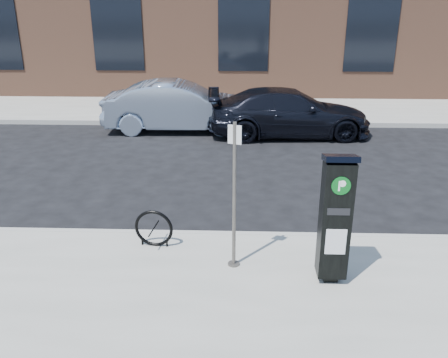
{
  "coord_description": "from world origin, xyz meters",
  "views": [
    {
      "loc": [
        -0.07,
        -7.49,
        4.04
      ],
      "look_at": [
        -0.36,
        0.5,
        0.97
      ],
      "focal_mm": 38.0,
      "sensor_mm": 36.0,
      "label": 1
    }
  ],
  "objects_px": {
    "sign_pole": "(234,198)",
    "parking_kiosk": "(335,217)",
    "car_silver": "(179,106)",
    "car_dark": "(289,113)",
    "bike_rack": "(154,229)"
  },
  "relations": [
    {
      "from": "car_dark",
      "to": "car_silver",
      "type": "bearing_deg",
      "value": 78.77
    },
    {
      "from": "sign_pole",
      "to": "car_dark",
      "type": "height_order",
      "value": "sign_pole"
    },
    {
      "from": "parking_kiosk",
      "to": "car_dark",
      "type": "bearing_deg",
      "value": 89.31
    },
    {
      "from": "sign_pole",
      "to": "car_dark",
      "type": "xyz_separation_m",
      "value": [
        1.57,
        8.01,
        -0.56
      ]
    },
    {
      "from": "bike_rack",
      "to": "car_dark",
      "type": "height_order",
      "value": "car_dark"
    },
    {
      "from": "sign_pole",
      "to": "parking_kiosk",
      "type": "bearing_deg",
      "value": 5.12
    },
    {
      "from": "parking_kiosk",
      "to": "car_silver",
      "type": "distance_m",
      "value": 9.44
    },
    {
      "from": "parking_kiosk",
      "to": "car_dark",
      "type": "relative_size",
      "value": 0.4
    },
    {
      "from": "sign_pole",
      "to": "bike_rack",
      "type": "height_order",
      "value": "sign_pole"
    },
    {
      "from": "car_silver",
      "to": "sign_pole",
      "type": "bearing_deg",
      "value": -169.11
    },
    {
      "from": "parking_kiosk",
      "to": "car_dark",
      "type": "distance_m",
      "value": 8.37
    },
    {
      "from": "car_dark",
      "to": "bike_rack",
      "type": "bearing_deg",
      "value": 155.28
    },
    {
      "from": "car_silver",
      "to": "bike_rack",
      "type": "bearing_deg",
      "value": -177.67
    },
    {
      "from": "sign_pole",
      "to": "car_silver",
      "type": "distance_m",
      "value": 8.7
    },
    {
      "from": "parking_kiosk",
      "to": "car_dark",
      "type": "xyz_separation_m",
      "value": [
        0.14,
        8.36,
        -0.44
      ]
    }
  ]
}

